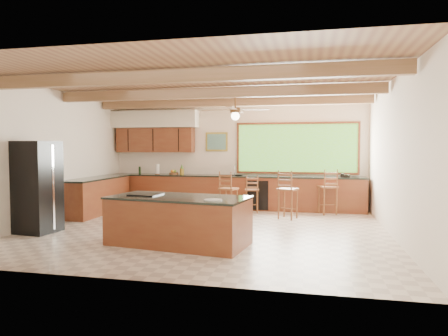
# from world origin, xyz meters

# --- Properties ---
(ground) EXTENTS (7.20, 7.20, 0.00)m
(ground) POSITION_xyz_m (0.00, 0.00, 0.00)
(ground) COLOR beige
(ground) RESTS_ON ground
(room_shell) EXTENTS (7.27, 6.54, 3.02)m
(room_shell) POSITION_xyz_m (-0.17, 0.65, 2.21)
(room_shell) COLOR white
(room_shell) RESTS_ON ground
(counter_run) EXTENTS (7.12, 3.10, 1.22)m
(counter_run) POSITION_xyz_m (-0.82, 2.52, 0.46)
(counter_run) COLOR brown
(counter_run) RESTS_ON ground
(island) EXTENTS (2.55, 1.47, 0.86)m
(island) POSITION_xyz_m (-0.17, -1.31, 0.42)
(island) COLOR brown
(island) RESTS_ON ground
(refrigerator) EXTENTS (0.77, 0.76, 1.82)m
(refrigerator) POSITION_xyz_m (-3.22, -0.97, 0.91)
(refrigerator) COLOR black
(refrigerator) RESTS_ON ground
(bar_stool_a) EXTENTS (0.48, 0.48, 1.10)m
(bar_stool_a) POSITION_xyz_m (0.10, 1.68, 0.65)
(bar_stool_a) COLOR brown
(bar_stool_a) RESTS_ON ground
(bar_stool_b) EXTENTS (0.41, 0.41, 0.99)m
(bar_stool_b) POSITION_xyz_m (0.60, 2.25, 0.58)
(bar_stool_b) COLOR brown
(bar_stool_b) RESTS_ON ground
(bar_stool_c) EXTENTS (0.53, 0.53, 1.16)m
(bar_stool_c) POSITION_xyz_m (1.56, 1.54, 0.69)
(bar_stool_c) COLOR brown
(bar_stool_c) RESTS_ON ground
(bar_stool_d) EXTENTS (0.54, 0.54, 1.15)m
(bar_stool_d) POSITION_xyz_m (2.51, 2.39, 0.68)
(bar_stool_d) COLOR brown
(bar_stool_d) RESTS_ON ground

